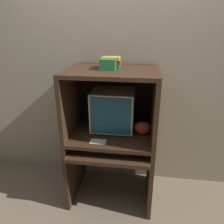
# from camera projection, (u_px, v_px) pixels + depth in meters

# --- Properties ---
(ground_plane) EXTENTS (12.00, 12.00, 0.00)m
(ground_plane) POSITION_uv_depth(u_px,v_px,m) (107.00, 215.00, 2.23)
(ground_plane) COLOR #756651
(wall_back) EXTENTS (6.00, 0.06, 2.60)m
(wall_back) POSITION_uv_depth(u_px,v_px,m) (117.00, 74.00, 2.43)
(wall_back) COLOR gray
(wall_back) RESTS_ON ground_plane
(desk_base) EXTENTS (0.87, 0.72, 0.66)m
(desk_base) POSITION_uv_depth(u_px,v_px,m) (111.00, 164.00, 2.35)
(desk_base) COLOR #382316
(desk_base) RESTS_ON ground_plane
(desk_monitor_shelf) EXTENTS (0.87, 0.67, 0.11)m
(desk_monitor_shelf) POSITION_uv_depth(u_px,v_px,m) (112.00, 135.00, 2.27)
(desk_monitor_shelf) COLOR #382316
(desk_monitor_shelf) RESTS_ON desk_base
(hutch_upper) EXTENTS (0.87, 0.67, 0.65)m
(hutch_upper) POSITION_uv_depth(u_px,v_px,m) (112.00, 92.00, 2.13)
(hutch_upper) COLOR #382316
(hutch_upper) RESTS_ON desk_monitor_shelf
(crt_monitor) EXTENTS (0.43, 0.41, 0.42)m
(crt_monitor) POSITION_uv_depth(u_px,v_px,m) (113.00, 109.00, 2.27)
(crt_monitor) COLOR beige
(crt_monitor) RESTS_ON desk_monitor_shelf
(keyboard) EXTENTS (0.40, 0.15, 0.03)m
(keyboard) POSITION_uv_depth(u_px,v_px,m) (109.00, 149.00, 2.15)
(keyboard) COLOR #2D2D30
(keyboard) RESTS_ON desk_base
(mouse) EXTENTS (0.07, 0.05, 0.03)m
(mouse) POSITION_uv_depth(u_px,v_px,m) (135.00, 150.00, 2.11)
(mouse) COLOR #28282B
(mouse) RESTS_ON desk_base
(snack_bag) EXTENTS (0.16, 0.12, 0.14)m
(snack_bag) POSITION_uv_depth(u_px,v_px,m) (142.00, 128.00, 2.20)
(snack_bag) COLOR #BC382D
(snack_bag) RESTS_ON desk_monitor_shelf
(book_stack) EXTENTS (0.18, 0.13, 0.10)m
(book_stack) POSITION_uv_depth(u_px,v_px,m) (112.00, 62.00, 2.09)
(book_stack) COLOR #236638
(book_stack) RESTS_ON hutch_upper
(paper_card) EXTENTS (0.15, 0.10, 0.00)m
(paper_card) POSITION_uv_depth(u_px,v_px,m) (98.00, 142.00, 2.07)
(paper_card) COLOR beige
(paper_card) RESTS_ON desk_monitor_shelf
(storage_box) EXTENTS (0.14, 0.12, 0.10)m
(storage_box) POSITION_uv_depth(u_px,v_px,m) (108.00, 64.00, 1.98)
(storage_box) COLOR #236638
(storage_box) RESTS_ON hutch_upper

